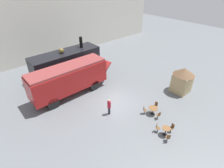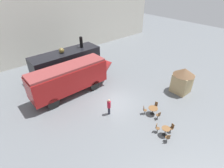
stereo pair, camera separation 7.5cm
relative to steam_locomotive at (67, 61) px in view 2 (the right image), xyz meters
The scene contains 14 objects.
ground_plane 8.70m from the steam_locomotive, 82.59° to the right, with size 80.00×80.00×0.00m, color slate.
backdrop_wall 7.56m from the steam_locomotive, 81.25° to the left, with size 44.00×0.15×9.00m.
steam_locomotive is the anchor object (origin of this frame).
streamlined_locomotive 4.13m from the steam_locomotive, 105.25° to the right, with size 10.45×2.47×3.52m.
cafe_table_near 12.53m from the steam_locomotive, 78.75° to the right, with size 0.90×0.90×0.72m.
cafe_table_mid 14.66m from the steam_locomotive, 85.65° to the right, with size 0.71×0.71×0.78m.
cafe_chair_0 12.48m from the steam_locomotive, 74.96° to the right, with size 0.39×0.37×0.87m.
cafe_chair_1 11.88m from the steam_locomotive, 81.08° to the right, with size 0.40×0.40×0.87m.
cafe_chair_2 13.28m from the steam_locomotive, 80.22° to the right, with size 0.36×0.38×0.87m.
cafe_chair_3 13.97m from the steam_locomotive, 86.40° to the right, with size 0.37×0.39×0.87m.
cafe_chair_4 15.19m from the steam_locomotive, 87.62° to the right, with size 0.40×0.41×0.87m.
cafe_chair_5 14.88m from the steam_locomotive, 82.93° to the right, with size 0.38×0.36×0.87m.
visitor_person 9.51m from the steam_locomotive, 94.76° to the right, with size 0.34×0.34×1.76m.
ticket_kiosk 14.28m from the steam_locomotive, 56.14° to the right, with size 2.34×2.34×3.00m.
Camera 2 is at (-10.09, -10.99, 11.66)m, focal length 28.00 mm.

